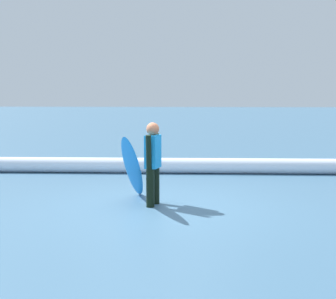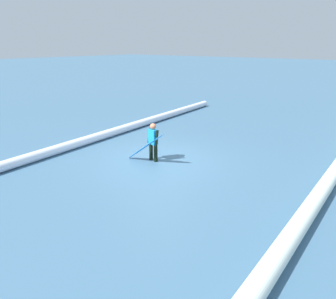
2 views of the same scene
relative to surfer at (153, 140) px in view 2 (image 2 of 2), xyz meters
name	(u,v)px [view 2 (image 2 of 2)]	position (x,y,z in m)	size (l,w,h in m)	color
ground_plane	(157,160)	(-0.15, 0.06, -0.80)	(176.18, 176.18, 0.00)	#3E6582
surfer	(153,140)	(0.00, 0.00, 0.00)	(0.26, 0.61, 1.43)	black
surfboard	(145,147)	(0.36, -0.07, -0.17)	(0.28, 1.72, 1.28)	#268CE5
wave_crest_foreground	(74,144)	(0.98, -3.52, -0.61)	(0.37, 0.37, 22.57)	white
wave_crest_midground	(296,229)	(1.69, 5.67, -0.58)	(0.42, 0.42, 24.90)	white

